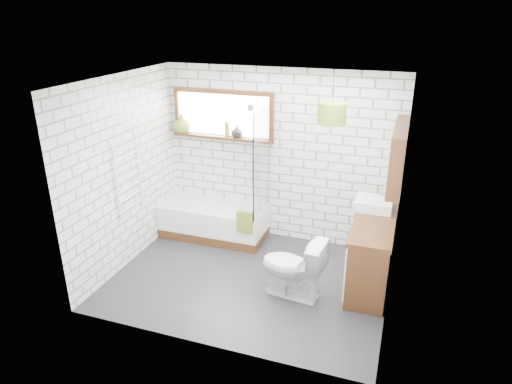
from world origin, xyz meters
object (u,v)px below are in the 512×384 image
(bathtub, at_px, (214,221))
(vanity, at_px, (372,250))
(basin, at_px, (374,204))
(pendant, at_px, (332,113))
(toilet, at_px, (293,267))

(bathtub, relative_size, vanity, 1.03)
(basin, bearing_deg, bathtub, 175.62)
(bathtub, distance_m, pendant, 2.58)
(pendant, bearing_deg, vanity, -3.33)
(vanity, xyz_separation_m, toilet, (-0.85, -0.64, -0.04))
(pendant, bearing_deg, basin, 24.34)
(basin, distance_m, toilet, 1.34)
(toilet, xyz_separation_m, pendant, (0.23, 0.68, 1.71))
(basin, height_order, pendant, pendant)
(bathtub, xyz_separation_m, basin, (2.31, -0.18, 0.68))
(bathtub, distance_m, basin, 2.41)
(vanity, xyz_separation_m, pendant, (-0.62, 0.04, 1.67))
(basin, relative_size, pendant, 1.35)
(vanity, distance_m, pendant, 1.78)
(vanity, height_order, pendant, pendant)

